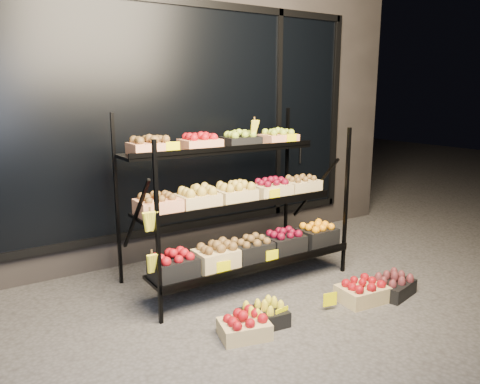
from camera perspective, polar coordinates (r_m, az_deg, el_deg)
ground at (r=4.34m, az=4.27°, el=-13.11°), size 24.00×24.00×0.00m
building at (r=6.18m, az=-10.37°, el=11.10°), size 6.00×2.08×3.50m
display_rack at (r=4.53m, az=-0.32°, el=-1.38°), size 2.18×1.02×1.68m
tag_floor_a at (r=3.90m, az=5.11°, el=-15.23°), size 0.13×0.01×0.12m
tag_floor_b at (r=4.21m, az=10.90°, el=-13.22°), size 0.13×0.01×0.12m
floor_crate_left at (r=3.73m, az=0.53°, el=-16.01°), size 0.43×0.36×0.19m
floor_crate_midleft at (r=3.90m, az=2.83°, el=-14.72°), size 0.40×0.31×0.19m
floor_crate_midright at (r=4.42m, az=14.69°, el=-11.59°), size 0.44×0.35×0.21m
floor_crate_right at (r=4.63m, az=18.17°, el=-10.75°), size 0.45×0.37×0.20m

